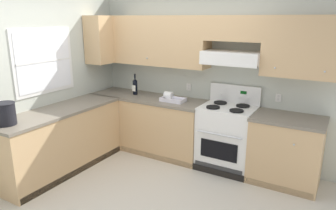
{
  "coord_description": "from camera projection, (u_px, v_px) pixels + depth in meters",
  "views": [
    {
      "loc": [
        2.21,
        -2.85,
        2.15
      ],
      "look_at": [
        0.12,
        0.7,
        1.0
      ],
      "focal_mm": 33.62,
      "sensor_mm": 36.0,
      "label": 1
    }
  ],
  "objects": [
    {
      "name": "wall_back",
      "position": [
        212.0,
        64.0,
        4.7
      ],
      "size": [
        4.68,
        0.57,
        2.55
      ],
      "color": "beige",
      "rests_on": "ground_plane"
    },
    {
      "name": "counter_left_run",
      "position": [
        61.0,
        140.0,
        4.5
      ],
      "size": [
        0.63,
        1.91,
        0.91
      ],
      "color": "tan",
      "rests_on": "ground_plane"
    },
    {
      "name": "paper_towel_roll",
      "position": [
        168.0,
        95.0,
        4.92
      ],
      "size": [
        0.13,
        0.12,
        0.12
      ],
      "color": "white",
      "rests_on": "counter_back_run"
    },
    {
      "name": "wine_bottle",
      "position": [
        135.0,
        86.0,
        5.22
      ],
      "size": [
        0.08,
        0.08,
        0.35
      ],
      "color": "black",
      "rests_on": "counter_back_run"
    },
    {
      "name": "stove",
      "position": [
        227.0,
        137.0,
        4.55
      ],
      "size": [
        0.76,
        0.62,
        1.2
      ],
      "color": "white",
      "rests_on": "ground_plane"
    },
    {
      "name": "wall_left",
      "position": [
        51.0,
        74.0,
        4.63
      ],
      "size": [
        0.47,
        4.0,
        2.55
      ],
      "color": "beige",
      "rests_on": "ground_plane"
    },
    {
      "name": "counter_back_run",
      "position": [
        185.0,
        131.0,
        4.88
      ],
      "size": [
        3.6,
        0.65,
        0.91
      ],
      "color": "tan",
      "rests_on": "ground_plane"
    },
    {
      "name": "bowl",
      "position": [
        173.0,
        100.0,
        4.81
      ],
      "size": [
        0.37,
        0.22,
        0.06
      ],
      "color": "silver",
      "rests_on": "counter_back_run"
    },
    {
      "name": "bucket",
      "position": [
        5.0,
        113.0,
        3.73
      ],
      "size": [
        0.24,
        0.24,
        0.27
      ],
      "color": "black",
      "rests_on": "counter_left_run"
    },
    {
      "name": "ground_plane",
      "position": [
        132.0,
        191.0,
        4.02
      ],
      "size": [
        7.04,
        7.04,
        0.0
      ],
      "primitive_type": "plane",
      "color": "beige"
    }
  ]
}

